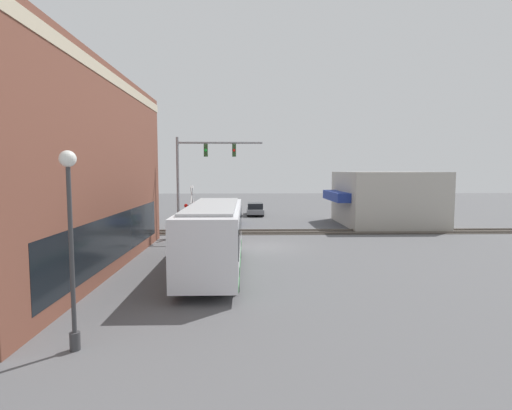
% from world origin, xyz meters
% --- Properties ---
extents(ground_plane, '(120.00, 120.00, 0.00)m').
position_xyz_m(ground_plane, '(0.00, 0.00, 0.00)').
color(ground_plane, '#565659').
extents(brick_building, '(19.02, 10.08, 9.76)m').
position_xyz_m(brick_building, '(-5.85, 12.50, 4.88)').
color(brick_building, brown).
rests_on(brick_building, ground).
extents(shop_building, '(8.98, 9.11, 4.76)m').
position_xyz_m(shop_building, '(10.54, -11.40, 2.38)').
color(shop_building, '#B2ADA3').
rests_on(shop_building, ground).
extents(city_bus, '(10.23, 2.59, 3.28)m').
position_xyz_m(city_bus, '(-6.16, 2.80, 1.80)').
color(city_bus, silver).
rests_on(city_bus, ground).
extents(traffic_signal_gantry, '(0.42, 6.22, 7.29)m').
position_xyz_m(traffic_signal_gantry, '(3.85, 4.56, 5.19)').
color(traffic_signal_gantry, gray).
rests_on(traffic_signal_gantry, ground).
extents(crossing_signal, '(1.41, 1.18, 3.81)m').
position_xyz_m(crossing_signal, '(4.23, 5.20, 2.30)').
color(crossing_signal, gray).
rests_on(crossing_signal, ground).
extents(streetlamp, '(0.44, 0.44, 5.41)m').
position_xyz_m(streetlamp, '(-14.58, 5.92, 3.21)').
color(streetlamp, '#38383A').
rests_on(streetlamp, ground).
extents(rail_track_near, '(2.60, 60.00, 0.15)m').
position_xyz_m(rail_track_near, '(6.00, 0.00, 0.03)').
color(rail_track_near, '#332D28').
rests_on(rail_track_near, ground).
extents(parked_car_blue, '(4.44, 1.82, 1.48)m').
position_xyz_m(parked_car_blue, '(10.76, 2.80, 0.69)').
color(parked_car_blue, navy).
rests_on(parked_car_blue, ground).
extents(parked_car_grey, '(4.44, 1.82, 1.37)m').
position_xyz_m(parked_car_grey, '(18.25, 0.20, 0.64)').
color(parked_car_grey, slate).
rests_on(parked_car_grey, ground).
extents(pedestrian_at_crossing, '(0.34, 0.34, 1.84)m').
position_xyz_m(pedestrian_at_crossing, '(4.35, 5.41, 0.95)').
color(pedestrian_at_crossing, black).
rests_on(pedestrian_at_crossing, ground).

